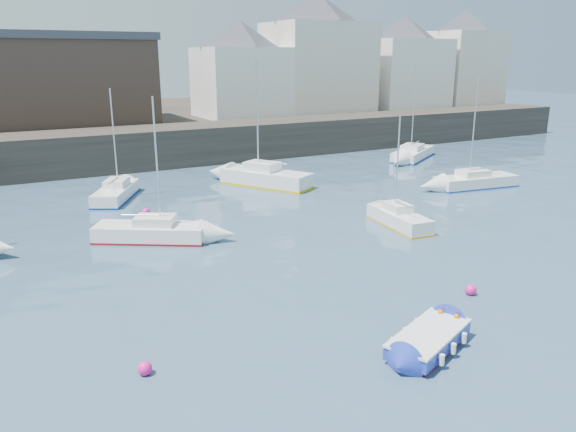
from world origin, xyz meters
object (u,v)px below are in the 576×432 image
buoy_mid (470,295)px  sailboat_d (475,181)px  sailboat_b (151,232)px  buoy_far (146,216)px  blue_dinghy (429,340)px  sailboat_f (266,177)px  sailboat_c (399,218)px  buoy_near (145,374)px  sailboat_h (116,192)px  sailboat_g (413,153)px

buoy_mid → sailboat_d: bearing=43.0°
buoy_mid → sailboat_b: bearing=125.8°
sailboat_d → buoy_far: sailboat_d is taller
blue_dinghy → sailboat_f: 22.93m
sailboat_c → sailboat_f: (-1.86, 11.76, 0.15)m
buoy_near → buoy_mid: 12.05m
sailboat_f → sailboat_h: sailboat_f is taller
blue_dinghy → sailboat_f: sailboat_f is taller
blue_dinghy → sailboat_c: 12.87m
sailboat_c → buoy_far: sailboat_c is taller
buoy_near → buoy_far: size_ratio=0.90×
buoy_far → sailboat_f: bearing=20.7°
sailboat_c → buoy_far: size_ratio=12.69×
sailboat_c → sailboat_d: size_ratio=0.78×
sailboat_g → blue_dinghy: bearing=-130.0°
sailboat_c → buoy_near: (-15.33, -7.71, -0.43)m
sailboat_f → buoy_near: size_ratio=20.53×
sailboat_c → sailboat_f: 11.91m
sailboat_c → sailboat_h: sailboat_h is taller
blue_dinghy → buoy_mid: blue_dinghy is taller
sailboat_b → sailboat_c: size_ratio=1.20×
buoy_mid → sailboat_f: bearing=85.9°
sailboat_f → buoy_mid: size_ratio=19.85×
sailboat_f → sailboat_g: bearing=11.8°
blue_dinghy → buoy_far: (-3.52, 18.77, -0.34)m
sailboat_c → buoy_far: bearing=143.0°
blue_dinghy → buoy_far: 19.10m
sailboat_b → buoy_near: (-3.39, -11.55, -0.44)m
sailboat_b → buoy_far: size_ratio=15.23×
buoy_mid → buoy_far: size_ratio=0.94×
sailboat_d → buoy_mid: sailboat_d is taller
sailboat_h → blue_dinghy: bearing=-80.0°
sailboat_g → buoy_far: (-24.94, -6.76, -0.46)m
buoy_far → blue_dinghy: bearing=-79.4°
sailboat_f → buoy_far: sailboat_f is taller
sailboat_d → sailboat_f: size_ratio=0.87×
blue_dinghy → sailboat_b: sailboat_b is taller
buoy_near → buoy_mid: buoy_mid is taller
sailboat_g → buoy_near: sailboat_g is taller
sailboat_c → blue_dinghy: bearing=-125.6°
sailboat_h → buoy_near: size_ratio=16.52×
buoy_mid → blue_dinghy: bearing=-150.8°
blue_dinghy → buoy_far: size_ratio=7.80×
blue_dinghy → sailboat_c: bearing=54.4°
sailboat_b → buoy_far: 4.58m
sailboat_h → buoy_near: bearing=-100.3°
buoy_far → buoy_mid: bearing=-64.9°
sailboat_c → sailboat_d: bearing=23.8°
sailboat_c → sailboat_d: 11.25m
sailboat_b → buoy_far: sailboat_b is taller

